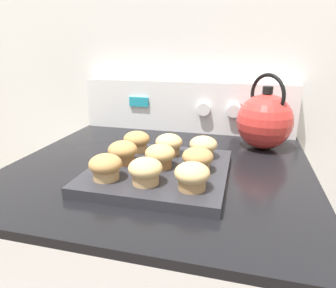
{
  "coord_description": "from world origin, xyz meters",
  "views": [
    {
      "loc": [
        0.2,
        -0.31,
        1.18
      ],
      "look_at": [
        0.03,
        0.32,
        0.96
      ],
      "focal_mm": 32.0,
      "sensor_mm": 36.0,
      "label": 1
    }
  ],
  "objects_px": {
    "muffin_r1_c2": "(198,159)",
    "muffin_r2_c2": "(203,147)",
    "muffin_r2_c0": "(137,141)",
    "muffin_r2_c1": "(169,144)",
    "muffin_r1_c0": "(123,152)",
    "muffin_r1_c1": "(160,156)",
    "muffin_r0_c0": "(106,166)",
    "muffin_pan": "(159,171)",
    "muffin_r0_c1": "(145,171)",
    "muffin_r0_c2": "(192,176)",
    "tea_kettle": "(264,120)"
  },
  "relations": [
    {
      "from": "muffin_r1_c2",
      "to": "muffin_r2_c2",
      "type": "height_order",
      "value": "same"
    },
    {
      "from": "muffin_r2_c0",
      "to": "muffin_r2_c2",
      "type": "bearing_deg",
      "value": -0.33
    },
    {
      "from": "muffin_r2_c0",
      "to": "muffin_r2_c1",
      "type": "distance_m",
      "value": 0.09
    },
    {
      "from": "muffin_r1_c0",
      "to": "muffin_r1_c1",
      "type": "relative_size",
      "value": 1.0
    },
    {
      "from": "muffin_r1_c0",
      "to": "muffin_r1_c1",
      "type": "distance_m",
      "value": 0.09
    },
    {
      "from": "muffin_r1_c1",
      "to": "muffin_r2_c2",
      "type": "relative_size",
      "value": 1.0
    },
    {
      "from": "muffin_r0_c0",
      "to": "muffin_r2_c0",
      "type": "bearing_deg",
      "value": 89.59
    },
    {
      "from": "muffin_r2_c1",
      "to": "muffin_r2_c2",
      "type": "bearing_deg",
      "value": 1.38
    },
    {
      "from": "muffin_r2_c1",
      "to": "muffin_r2_c2",
      "type": "xyz_separation_m",
      "value": [
        0.09,
        0.0,
        0.0
      ]
    },
    {
      "from": "muffin_r0_c0",
      "to": "muffin_r1_c2",
      "type": "relative_size",
      "value": 1.0
    },
    {
      "from": "muffin_pan",
      "to": "muffin_r1_c1",
      "type": "relative_size",
      "value": 4.49
    },
    {
      "from": "muffin_r0_c1",
      "to": "muffin_r1_c1",
      "type": "relative_size",
      "value": 1.0
    },
    {
      "from": "muffin_r2_c2",
      "to": "muffin_r0_c2",
      "type": "bearing_deg",
      "value": -88.58
    },
    {
      "from": "muffin_r1_c2",
      "to": "muffin_r2_c1",
      "type": "distance_m",
      "value": 0.12
    },
    {
      "from": "muffin_pan",
      "to": "muffin_r0_c0",
      "type": "bearing_deg",
      "value": -134.5
    },
    {
      "from": "tea_kettle",
      "to": "muffin_r0_c0",
      "type": "bearing_deg",
      "value": -132.02
    },
    {
      "from": "muffin_pan",
      "to": "muffin_r2_c2",
      "type": "xyz_separation_m",
      "value": [
        0.09,
        0.09,
        0.04
      ]
    },
    {
      "from": "muffin_r0_c0",
      "to": "muffin_r1_c0",
      "type": "bearing_deg",
      "value": 90.41
    },
    {
      "from": "muffin_r0_c2",
      "to": "muffin_r2_c0",
      "type": "relative_size",
      "value": 1.0
    },
    {
      "from": "muffin_r0_c0",
      "to": "tea_kettle",
      "type": "height_order",
      "value": "tea_kettle"
    },
    {
      "from": "muffin_r1_c0",
      "to": "muffin_r2_c0",
      "type": "distance_m",
      "value": 0.09
    },
    {
      "from": "muffin_r1_c0",
      "to": "muffin_r2_c2",
      "type": "distance_m",
      "value": 0.2
    },
    {
      "from": "muffin_r0_c1",
      "to": "muffin_r1_c0",
      "type": "distance_m",
      "value": 0.13
    },
    {
      "from": "muffin_r0_c0",
      "to": "muffin_r2_c0",
      "type": "height_order",
      "value": "same"
    },
    {
      "from": "muffin_pan",
      "to": "muffin_r0_c1",
      "type": "relative_size",
      "value": 4.49
    },
    {
      "from": "muffin_r0_c1",
      "to": "muffin_r1_c1",
      "type": "height_order",
      "value": "same"
    },
    {
      "from": "muffin_r2_c0",
      "to": "muffin_r2_c2",
      "type": "height_order",
      "value": "same"
    },
    {
      "from": "muffin_r1_c0",
      "to": "muffin_r2_c0",
      "type": "bearing_deg",
      "value": 88.73
    },
    {
      "from": "muffin_r0_c2",
      "to": "muffin_r1_c2",
      "type": "distance_m",
      "value": 0.09
    },
    {
      "from": "muffin_r0_c0",
      "to": "muffin_r1_c1",
      "type": "bearing_deg",
      "value": 44.49
    },
    {
      "from": "muffin_pan",
      "to": "muffin_r2_c2",
      "type": "height_order",
      "value": "muffin_r2_c2"
    },
    {
      "from": "muffin_r0_c0",
      "to": "muffin_r1_c0",
      "type": "xyz_separation_m",
      "value": [
        -0.0,
        0.09,
        0.0
      ]
    },
    {
      "from": "muffin_r1_c2",
      "to": "tea_kettle",
      "type": "relative_size",
      "value": 0.32
    },
    {
      "from": "muffin_pan",
      "to": "muffin_r1_c1",
      "type": "bearing_deg",
      "value": -19.78
    },
    {
      "from": "muffin_pan",
      "to": "muffin_r2_c1",
      "type": "relative_size",
      "value": 4.49
    },
    {
      "from": "muffin_r1_c1",
      "to": "muffin_r2_c1",
      "type": "height_order",
      "value": "same"
    },
    {
      "from": "muffin_r0_c2",
      "to": "muffin_r2_c1",
      "type": "distance_m",
      "value": 0.2
    },
    {
      "from": "muffin_r1_c2",
      "to": "muffin_r2_c2",
      "type": "bearing_deg",
      "value": 90.24
    },
    {
      "from": "muffin_r2_c2",
      "to": "muffin_r0_c0",
      "type": "bearing_deg",
      "value": -134.64
    },
    {
      "from": "muffin_r0_c1",
      "to": "tea_kettle",
      "type": "height_order",
      "value": "tea_kettle"
    },
    {
      "from": "muffin_pan",
      "to": "muffin_r1_c0",
      "type": "relative_size",
      "value": 4.49
    },
    {
      "from": "muffin_r1_c1",
      "to": "muffin_r2_c1",
      "type": "relative_size",
      "value": 1.0
    },
    {
      "from": "muffin_pan",
      "to": "muffin_r1_c2",
      "type": "height_order",
      "value": "muffin_r1_c2"
    },
    {
      "from": "muffin_r0_c0",
      "to": "muffin_r1_c2",
      "type": "distance_m",
      "value": 0.2
    },
    {
      "from": "muffin_r1_c2",
      "to": "tea_kettle",
      "type": "distance_m",
      "value": 0.31
    },
    {
      "from": "muffin_r0_c1",
      "to": "muffin_r0_c2",
      "type": "bearing_deg",
      "value": -0.33
    },
    {
      "from": "muffin_r0_c0",
      "to": "tea_kettle",
      "type": "bearing_deg",
      "value": 47.98
    },
    {
      "from": "muffin_r0_c1",
      "to": "muffin_r0_c0",
      "type": "bearing_deg",
      "value": -179.8
    },
    {
      "from": "muffin_r2_c1",
      "to": "tea_kettle",
      "type": "distance_m",
      "value": 0.3
    },
    {
      "from": "muffin_r0_c1",
      "to": "tea_kettle",
      "type": "xyz_separation_m",
      "value": [
        0.24,
        0.36,
        0.03
      ]
    }
  ]
}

